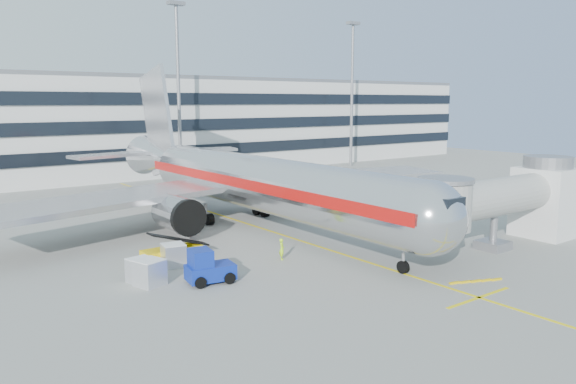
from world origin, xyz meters
TOP-DOWN VIEW (x-y plane):
  - ground at (0.00, 0.00)m, footprint 180.00×180.00m
  - lead_in_line at (0.00, 10.00)m, footprint 0.25×70.00m
  - stop_bar at (0.00, -14.00)m, footprint 6.00×0.25m
  - main_jet at (0.00, 11.72)m, footprint 50.95×48.70m
  - jet_bridge at (12.18, -8.00)m, footprint 17.80×4.50m
  - terminal at (0.00, 57.95)m, footprint 150.00×24.25m
  - light_mast_centre at (8.00, 42.00)m, footprint 2.40×1.20m
  - light_mast_east at (42.00, 42.00)m, footprint 2.40×1.20m
  - belt_loader at (-11.15, 4.63)m, footprint 4.65×1.75m
  - baggage_tug at (-11.68, -1.78)m, footprint 3.28×2.37m
  - cargo_container_left at (-14.87, -0.01)m, footprint 1.99×1.99m
  - cargo_container_right at (-11.79, 2.97)m, footprint 1.77×1.77m
  - cargo_container_front at (-15.05, 0.94)m, footprint 1.71×1.71m
  - ramp_worker at (-4.62, -0.29)m, footprint 0.60×0.70m

SIDE VIEW (x-z plane):
  - ground at x=0.00m, z-range 0.00..0.00m
  - lead_in_line at x=0.00m, z-range 0.00..0.01m
  - stop_bar at x=0.00m, z-range 0.00..0.01m
  - belt_loader at x=-11.15m, z-range -0.48..1.74m
  - cargo_container_front at x=-15.05m, z-range 0.00..1.59m
  - ramp_worker at x=-4.62m, z-range 0.00..1.61m
  - cargo_container_right at x=-11.79m, z-range 0.00..1.63m
  - cargo_container_left at x=-14.87m, z-range 0.00..1.69m
  - baggage_tug at x=-11.68m, z-range -0.15..2.13m
  - jet_bridge at x=12.18m, z-range 0.37..7.37m
  - main_jet at x=0.00m, z-range -3.79..12.26m
  - terminal at x=0.00m, z-range 0.00..15.60m
  - light_mast_centre at x=8.00m, z-range 2.15..27.60m
  - light_mast_east at x=42.00m, z-range 2.15..27.60m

